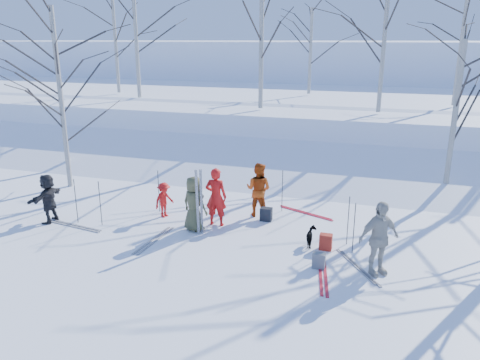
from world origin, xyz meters
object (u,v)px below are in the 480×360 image
(skier_olive_center, at_px, (194,204))
(skier_redor_behind, at_px, (259,190))
(skier_cream_east, at_px, (379,238))
(backpack_red, at_px, (326,242))
(skier_red_north, at_px, (216,197))
(backpack_dark, at_px, (266,214))
(dog, at_px, (311,237))
(backpack_grey, at_px, (319,261))
(skier_grey_west, at_px, (48,198))
(skier_red_seated, at_px, (164,200))

(skier_olive_center, height_order, skier_redor_behind, skier_redor_behind)
(skier_cream_east, distance_m, backpack_red, 1.73)
(skier_red_north, distance_m, backpack_dark, 1.65)
(skier_red_north, distance_m, dog, 3.02)
(backpack_grey, bearing_deg, dog, 107.82)
(skier_redor_behind, height_order, skier_cream_east, skier_cream_east)
(skier_cream_east, bearing_deg, dog, 110.89)
(skier_red_north, relative_size, dog, 2.90)
(backpack_grey, distance_m, backpack_dark, 3.22)
(skier_red_north, bearing_deg, backpack_dark, -153.50)
(skier_cream_east, relative_size, backpack_red, 4.21)
(skier_grey_west, bearing_deg, dog, 94.14)
(skier_red_north, height_order, backpack_grey, skier_red_north)
(skier_grey_west, height_order, backpack_dark, skier_grey_west)
(skier_cream_east, bearing_deg, skier_redor_behind, 104.89)
(dog, bearing_deg, skier_redor_behind, -52.61)
(dog, bearing_deg, skier_red_north, -22.86)
(skier_red_seated, bearing_deg, skier_grey_west, 135.47)
(backpack_dark, bearing_deg, skier_olive_center, -142.84)
(backpack_dark, bearing_deg, backpack_grey, -52.42)
(skier_redor_behind, relative_size, skier_cream_east, 0.95)
(skier_red_seated, relative_size, skier_cream_east, 0.61)
(skier_redor_behind, height_order, dog, skier_redor_behind)
(dog, distance_m, backpack_dark, 2.11)
(skier_red_north, distance_m, backpack_red, 3.42)
(skier_red_north, height_order, skier_redor_behind, skier_red_north)
(skier_olive_center, bearing_deg, skier_cream_east, -175.54)
(skier_olive_center, xyz_separation_m, skier_red_north, (0.44, 0.56, 0.07))
(skier_red_seated, distance_m, backpack_dark, 3.13)
(backpack_red, bearing_deg, skier_cream_east, -36.06)
(skier_redor_behind, relative_size, backpack_red, 3.98)
(skier_olive_center, bearing_deg, backpack_red, -165.59)
(skier_redor_behind, distance_m, backpack_grey, 3.76)
(skier_redor_behind, xyz_separation_m, backpack_dark, (0.34, -0.35, -0.64))
(skier_olive_center, distance_m, dog, 3.38)
(skier_redor_behind, bearing_deg, skier_cream_east, 150.56)
(skier_red_north, bearing_deg, backpack_red, 164.06)
(skier_redor_behind, height_order, backpack_red, skier_redor_behind)
(skier_red_seated, xyz_separation_m, backpack_dark, (3.04, 0.62, -0.34))
(skier_olive_center, distance_m, skier_grey_west, 4.41)
(backpack_grey, xyz_separation_m, backpack_dark, (-1.96, 2.55, 0.01))
(skier_olive_center, relative_size, skier_redor_behind, 0.95)
(skier_red_north, xyz_separation_m, backpack_grey, (3.27, -1.79, -0.67))
(backpack_red, bearing_deg, backpack_dark, 143.26)
(skier_cream_east, height_order, dog, skier_cream_east)
(backpack_red, bearing_deg, skier_redor_behind, 141.77)
(skier_olive_center, height_order, backpack_red, skier_olive_center)
(skier_redor_behind, relative_size, backpack_dark, 4.18)
(backpack_red, bearing_deg, skier_olive_center, 177.67)
(skier_grey_west, bearing_deg, backpack_grey, 85.66)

